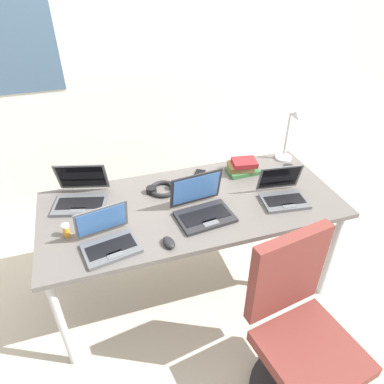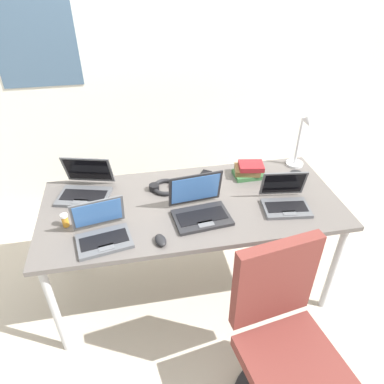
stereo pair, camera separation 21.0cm
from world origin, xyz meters
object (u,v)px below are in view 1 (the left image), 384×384
object	(u,v)px
laptop_front_right	(283,194)
coffee_mug	(288,172)
laptop_mid_desk	(81,196)
office_chair	(299,341)
desk_lamp	(290,136)
laptop_front_left	(108,239)
headphones	(163,189)
pill_bottle	(66,230)
laptop_back_left	(202,208)
book_stack	(242,167)
computer_mouse	(169,242)
cell_phone	(199,175)

from	to	relation	value
laptop_front_right	coffee_mug	distance (m)	0.26
laptop_mid_desk	office_chair	size ratio (longest dim) A/B	0.38
desk_lamp	laptop_front_left	distance (m)	1.42
headphones	pill_bottle	size ratio (longest dim) A/B	2.71
office_chair	laptop_mid_desk	bearing A→B (deg)	131.69
laptop_back_left	pill_bottle	bearing A→B (deg)	176.62
laptop_mid_desk	pill_bottle	distance (m)	0.31
pill_bottle	book_stack	world-z (taller)	book_stack
laptop_front_left	computer_mouse	size ratio (longest dim) A/B	3.31
laptop_mid_desk	coffee_mug	xyz separation A→B (m)	(1.33, -0.14, -0.00)
computer_mouse	cell_phone	size ratio (longest dim) A/B	0.71
cell_phone	office_chair	world-z (taller)	office_chair
laptop_mid_desk	pill_bottle	world-z (taller)	laptop_mid_desk
cell_phone	book_stack	world-z (taller)	book_stack
laptop_back_left	office_chair	size ratio (longest dim) A/B	0.35
laptop_mid_desk	cell_phone	bearing A→B (deg)	4.65
laptop_mid_desk	office_chair	bearing A→B (deg)	-48.31
book_stack	coffee_mug	xyz separation A→B (m)	(0.26, -0.15, -0.00)
computer_mouse	laptop_front_right	bearing A→B (deg)	0.90
laptop_front_right	computer_mouse	size ratio (longest dim) A/B	3.08
cell_phone	pill_bottle	bearing A→B (deg)	-124.97
pill_bottle	laptop_front_left	bearing A→B (deg)	-35.11
coffee_mug	pill_bottle	bearing A→B (deg)	-173.80
book_stack	office_chair	xyz separation A→B (m)	(-0.14, -1.06, -0.39)
laptop_front_left	cell_phone	bearing A→B (deg)	37.08
coffee_mug	office_chair	bearing A→B (deg)	-113.81
laptop_front_left	office_chair	bearing A→B (deg)	-36.58
laptop_front_left	office_chair	distance (m)	1.09
laptop_mid_desk	laptop_front_right	world-z (taller)	laptop_mid_desk
desk_lamp	laptop_front_right	world-z (taller)	desk_lamp
laptop_front_left	laptop_front_right	size ratio (longest dim) A/B	1.08
laptop_back_left	cell_phone	distance (m)	0.42
laptop_front_right	desk_lamp	bearing A→B (deg)	57.51
laptop_back_left	pill_bottle	world-z (taller)	laptop_back_left
laptop_mid_desk	cell_phone	world-z (taller)	laptop_mid_desk
laptop_front_left	laptop_back_left	bearing A→B (deg)	10.29
desk_lamp	book_stack	distance (m)	0.40
desk_lamp	laptop_front_left	size ratio (longest dim) A/B	1.26
laptop_front_right	book_stack	xyz separation A→B (m)	(-0.11, 0.36, 0.00)
laptop_front_right	office_chair	distance (m)	0.83
coffee_mug	desk_lamp	bearing A→B (deg)	62.66
laptop_front_right	laptop_mid_desk	bearing A→B (deg)	163.43
computer_mouse	laptop_back_left	bearing A→B (deg)	24.97
laptop_back_left	headphones	distance (m)	0.34
laptop_back_left	headphones	size ratio (longest dim) A/B	1.59
book_stack	headphones	bearing A→B (deg)	-175.27
coffee_mug	laptop_mid_desk	bearing A→B (deg)	174.05
pill_bottle	coffee_mug	bearing A→B (deg)	6.20
laptop_front_left	cell_phone	size ratio (longest dim) A/B	2.34
laptop_mid_desk	cell_phone	distance (m)	0.78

